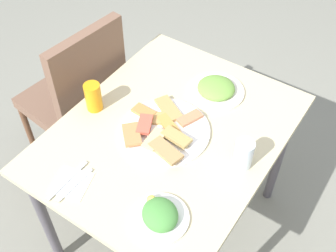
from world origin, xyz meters
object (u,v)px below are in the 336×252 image
object	(u,v)px
fork	(75,185)
paper_napkin	(71,183)
soda_can	(93,97)
dining_chair	(80,94)
spoon	(67,180)
dining_table	(170,145)
pide_platter	(163,129)
salad_plate_greens	(216,89)
drinking_glass	(244,154)
salad_plate_rice	(160,215)

from	to	relation	value
fork	paper_napkin	bearing A→B (deg)	92.29
soda_can	paper_napkin	bearing A→B (deg)	-152.05
dining_chair	fork	size ratio (longest dim) A/B	5.64
soda_can	spoon	xyz separation A→B (m)	(-0.33, -0.16, -0.06)
dining_table	pide_platter	size ratio (longest dim) A/B	2.88
fork	pide_platter	bearing A→B (deg)	-14.13
dining_chair	salad_plate_greens	world-z (taller)	dining_chair
dining_table	drinking_glass	distance (m)	0.34
dining_table	pide_platter	bearing A→B (deg)	133.70
drinking_glass	paper_napkin	distance (m)	0.61
salad_plate_rice	pide_platter	bearing A→B (deg)	32.78
salad_plate_rice	spoon	size ratio (longest dim) A/B	0.99
dining_table	soda_can	world-z (taller)	soda_can
dining_table	paper_napkin	xyz separation A→B (m)	(-0.40, 0.15, 0.09)
drinking_glass	spoon	world-z (taller)	drinking_glass
soda_can	fork	bearing A→B (deg)	-149.67
dining_chair	pide_platter	distance (m)	0.62
fork	spoon	bearing A→B (deg)	92.29
drinking_glass	paper_napkin	xyz separation A→B (m)	(-0.41, 0.45, -0.06)
paper_napkin	fork	xyz separation A→B (m)	(0.00, -0.02, 0.00)
pide_platter	salad_plate_rice	xyz separation A→B (m)	(-0.32, -0.21, 0.01)
soda_can	paper_napkin	size ratio (longest dim) A/B	0.99
salad_plate_rice	drinking_glass	distance (m)	0.37
pide_platter	salad_plate_greens	distance (m)	0.31
drinking_glass	dining_table	bearing A→B (deg)	91.73
drinking_glass	spoon	xyz separation A→B (m)	(-0.41, 0.47, -0.05)
dining_chair	paper_napkin	bearing A→B (deg)	-137.84
dining_chair	drinking_glass	bearing A→B (deg)	-95.48
salad_plate_rice	dining_table	bearing A→B (deg)	28.96
dining_chair	fork	xyz separation A→B (m)	(-0.49, -0.46, 0.19)
salad_plate_rice	fork	size ratio (longest dim) A/B	1.16
salad_plate_rice	soda_can	distance (m)	0.58
dining_chair	pide_platter	xyz separation A→B (m)	(-0.11, -0.57, 0.20)
soda_can	fork	world-z (taller)	soda_can
pide_platter	salad_plate_greens	xyz separation A→B (m)	(0.31, -0.06, 0.01)
soda_can	spoon	distance (m)	0.37
dining_chair	pide_platter	size ratio (longest dim) A/B	2.65
dining_chair	drinking_glass	distance (m)	0.94
dining_chair	spoon	bearing A→B (deg)	-139.01
fork	spoon	size ratio (longest dim) A/B	0.85
soda_can	drinking_glass	distance (m)	0.63
dining_table	salad_plate_rice	distance (m)	0.40
dining_table	fork	xyz separation A→B (m)	(-0.40, 0.13, 0.09)
salad_plate_greens	spoon	size ratio (longest dim) A/B	1.24
dining_chair	drinking_glass	xyz separation A→B (m)	(-0.09, -0.90, 0.25)
dining_chair	paper_napkin	world-z (taller)	dining_chair
dining_table	spoon	distance (m)	0.44
drinking_glass	paper_napkin	bearing A→B (deg)	131.79
pide_platter	salad_plate_rice	distance (m)	0.38
soda_can	paper_napkin	xyz separation A→B (m)	(-0.33, -0.18, -0.06)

